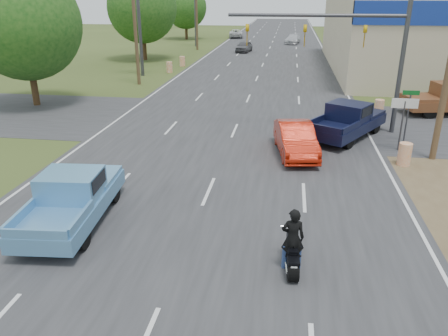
% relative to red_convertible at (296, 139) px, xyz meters
% --- Properties ---
extents(main_road, '(15.00, 180.00, 0.02)m').
position_rel_red_convertible_xyz_m(main_road, '(-3.27, 27.31, -0.72)').
color(main_road, '#2D2D30').
rests_on(main_road, ground).
extents(cross_road, '(120.00, 10.00, 0.02)m').
position_rel_red_convertible_xyz_m(cross_road, '(-3.27, 5.31, -0.72)').
color(cross_road, '#2D2D30').
rests_on(cross_road, ground).
extents(utility_pole_2, '(2.00, 0.28, 10.00)m').
position_rel_red_convertible_xyz_m(utility_pole_2, '(6.23, 18.31, 4.58)').
color(utility_pole_2, '#4C3823').
rests_on(utility_pole_2, ground).
extents(utility_pole_3, '(2.00, 0.28, 10.00)m').
position_rel_red_convertible_xyz_m(utility_pole_3, '(6.23, 36.31, 4.58)').
color(utility_pole_3, '#4C3823').
rests_on(utility_pole_3, ground).
extents(utility_pole_5, '(2.00, 0.28, 10.00)m').
position_rel_red_convertible_xyz_m(utility_pole_5, '(-12.77, 15.31, 4.58)').
color(utility_pole_5, '#4C3823').
rests_on(utility_pole_5, ground).
extents(utility_pole_6, '(2.00, 0.28, 10.00)m').
position_rel_red_convertible_xyz_m(utility_pole_6, '(-12.77, 39.31, 4.58)').
color(utility_pole_6, '#4C3823').
rests_on(utility_pole_6, ground).
extents(tree_0, '(7.14, 7.14, 8.84)m').
position_rel_red_convertible_xyz_m(tree_0, '(-17.27, 7.31, 4.53)').
color(tree_0, '#422D19').
rests_on(tree_0, ground).
extents(tree_1, '(7.56, 7.56, 9.36)m').
position_rel_red_convertible_xyz_m(tree_1, '(-16.77, 29.31, 4.84)').
color(tree_1, '#422D19').
rests_on(tree_1, ground).
extents(tree_2, '(6.72, 6.72, 8.32)m').
position_rel_red_convertible_xyz_m(tree_2, '(-17.47, 53.31, 4.22)').
color(tree_2, '#422D19').
rests_on(tree_2, ground).
extents(barrel_0, '(0.56, 0.56, 1.00)m').
position_rel_red_convertible_xyz_m(barrel_0, '(4.73, -0.69, -0.23)').
color(barrel_0, orange).
rests_on(barrel_0, ground).
extents(barrel_1, '(0.56, 0.56, 1.00)m').
position_rel_red_convertible_xyz_m(barrel_1, '(5.13, 7.81, -0.23)').
color(barrel_1, orange).
rests_on(barrel_1, ground).
extents(barrel_2, '(0.56, 0.56, 1.00)m').
position_rel_red_convertible_xyz_m(barrel_2, '(-11.77, 21.31, -0.23)').
color(barrel_2, orange).
rests_on(barrel_2, ground).
extents(barrel_3, '(0.56, 0.56, 1.00)m').
position_rel_red_convertible_xyz_m(barrel_3, '(-11.47, 25.31, -0.23)').
color(barrel_3, orange).
rests_on(barrel_3, ground).
extents(lane_sign, '(1.20, 0.08, 2.52)m').
position_rel_red_convertible_xyz_m(lane_sign, '(4.93, 1.31, 1.17)').
color(lane_sign, '#3F3F44').
rests_on(lane_sign, ground).
extents(street_name_sign, '(0.80, 0.08, 2.61)m').
position_rel_red_convertible_xyz_m(street_name_sign, '(5.53, 2.81, 0.88)').
color(street_name_sign, '#3F3F44').
rests_on(street_name_sign, ground).
extents(signal_mast, '(9.12, 0.40, 7.00)m').
position_rel_red_convertible_xyz_m(signal_mast, '(2.56, 4.31, 4.07)').
color(signal_mast, '#3F3F44').
rests_on(signal_mast, ground).
extents(red_convertible, '(2.24, 4.64, 1.47)m').
position_rel_red_convertible_xyz_m(red_convertible, '(0.00, 0.00, 0.00)').
color(red_convertible, '#AC1907').
rests_on(red_convertible, ground).
extents(motorcycle, '(0.59, 1.91, 0.97)m').
position_rel_red_convertible_xyz_m(motorcycle, '(-0.13, -9.32, -0.30)').
color(motorcycle, black).
rests_on(motorcycle, ground).
extents(rider, '(0.66, 0.46, 1.72)m').
position_rel_red_convertible_xyz_m(rider, '(-0.13, -9.28, 0.13)').
color(rider, black).
rests_on(rider, ground).
extents(blue_pickup, '(2.44, 5.36, 1.73)m').
position_rel_red_convertible_xyz_m(blue_pickup, '(-7.23, -7.56, 0.14)').
color(blue_pickup, black).
rests_on(blue_pickup, ground).
extents(navy_pickup, '(4.65, 5.76, 1.81)m').
position_rel_red_convertible_xyz_m(navy_pickup, '(2.72, 3.18, 0.18)').
color(navy_pickup, black).
rests_on(navy_pickup, ground).
extents(distant_car_grey, '(2.15, 4.22, 1.38)m').
position_rel_red_convertible_xyz_m(distant_car_grey, '(-6.35, 37.95, -0.05)').
color(distant_car_grey, '#57575C').
rests_on(distant_car_grey, ground).
extents(distant_car_silver, '(2.55, 4.87, 1.35)m').
position_rel_red_convertible_xyz_m(distant_car_silver, '(-0.17, 48.86, -0.06)').
color(distant_car_silver, silver).
rests_on(distant_car_silver, ground).
extents(distant_car_white, '(2.81, 5.12, 1.36)m').
position_rel_red_convertible_xyz_m(distant_car_white, '(-9.77, 57.15, -0.05)').
color(distant_car_white, silver).
rests_on(distant_car_white, ground).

